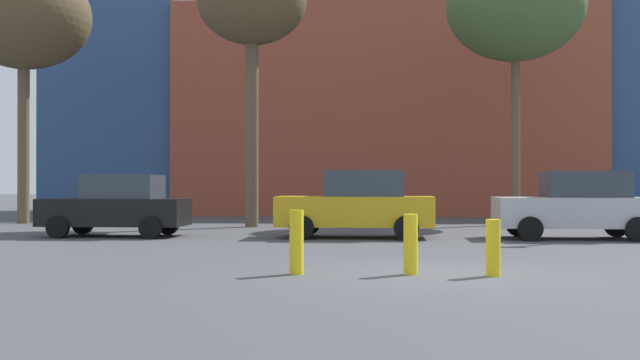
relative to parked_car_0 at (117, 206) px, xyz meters
The scene contains 11 objects.
ground_plane 12.28m from the parked_car_0, 44.88° to the right, with size 200.00×200.00×0.00m, color #47474C.
building_backdrop 21.36m from the parked_car_0, 67.99° to the left, with size 34.00×10.85×12.22m.
parked_car_0 is the anchor object (origin of this frame).
parked_car_1 6.97m from the parked_car_0, ahead, with size 4.40×2.16×1.91m.
parked_car_2 13.06m from the parked_car_0, ahead, with size 4.33×2.12×1.88m.
bare_tree_0 9.28m from the parked_car_0, 59.74° to the left, with size 3.90×3.90×9.61m.
bare_tree_1 16.50m from the parked_car_0, 31.04° to the left, with size 5.17×5.17×10.29m.
bare_tree_2 11.71m from the parked_car_0, 131.55° to the left, with size 5.12×5.12×10.08m.
bollard_yellow_0 10.88m from the parked_car_0, 55.02° to the right, with size 0.24×0.24×1.09m, color yellow.
bollard_yellow_1 12.00m from the parked_car_0, 47.15° to the right, with size 0.24×0.24×1.02m, color yellow.
bollard_yellow_2 13.05m from the parked_car_0, 43.20° to the right, with size 0.24×0.24×0.94m, color yellow.
Camera 1 is at (-1.00, -13.21, 1.52)m, focal length 43.35 mm.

